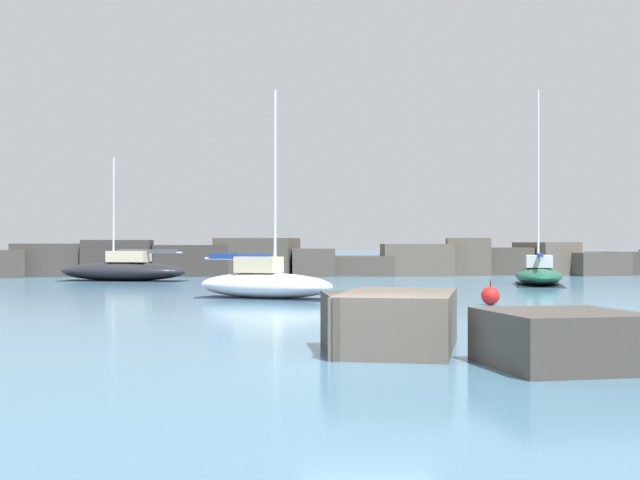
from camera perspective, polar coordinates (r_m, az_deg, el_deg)
ground_plane at (r=16.16m, az=3.25°, el=-8.00°), size 600.00×600.00×0.00m
open_sea_beyond at (r=121.06m, az=-3.94°, el=-1.28°), size 400.00×116.00×0.01m
breakwater_jetty at (r=61.09m, az=-2.92°, el=-1.29°), size 61.44×6.95×2.59m
foreground_rocks at (r=17.32m, az=10.37°, el=-5.62°), size 8.65×7.34×1.25m
sailboat_moored_2 at (r=48.86m, az=13.83°, el=-2.12°), size 4.53×8.07×10.53m
sailboat_moored_3 at (r=35.50m, az=-3.58°, el=-2.76°), size 5.97×4.41×8.28m
sailboat_moored_5 at (r=53.27m, az=-12.47°, el=-1.89°), size 8.09×4.59×7.23m
mooring_buoy_orange_near at (r=32.39m, az=10.85°, el=-3.51°), size 0.66×0.66×0.86m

